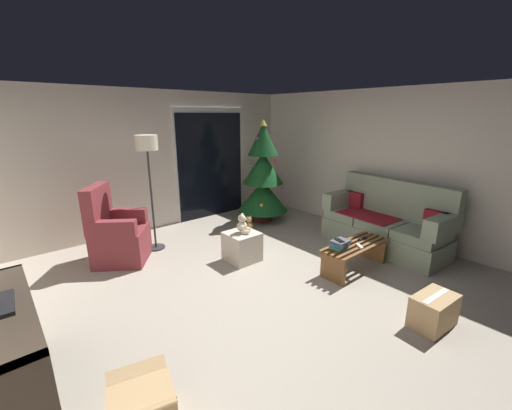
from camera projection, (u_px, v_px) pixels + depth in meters
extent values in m
plane|color=#9E9384|center=(268.00, 289.00, 3.94)|extent=(7.00, 7.00, 0.00)
cube|color=beige|center=(156.00, 161.00, 5.84)|extent=(5.72, 0.12, 2.50)
cube|color=beige|center=(394.00, 165.00, 5.38)|extent=(0.12, 6.00, 2.50)
cube|color=silver|center=(211.00, 164.00, 6.53)|extent=(1.60, 0.02, 2.20)
cube|color=black|center=(211.00, 166.00, 6.53)|extent=(1.50, 0.02, 2.10)
cube|color=gray|center=(382.00, 238.00, 5.11)|extent=(0.90, 1.95, 0.34)
cube|color=gray|center=(422.00, 235.00, 4.55)|extent=(0.72, 0.65, 0.14)
cube|color=gray|center=(383.00, 224.00, 5.04)|extent=(0.72, 0.65, 0.14)
cube|color=gray|center=(351.00, 214.00, 5.52)|extent=(0.72, 0.65, 0.14)
cube|color=gray|center=(397.00, 198.00, 5.12)|extent=(0.34, 1.91, 0.60)
cube|color=gray|center=(443.00, 226.00, 4.31)|extent=(0.77, 0.26, 0.28)
cube|color=gray|center=(341.00, 199.00, 5.67)|extent=(0.77, 0.26, 0.28)
cube|color=maroon|center=(369.00, 215.00, 5.20)|extent=(0.67, 0.94, 0.02)
cube|color=maroon|center=(436.00, 220.00, 4.54)|extent=(0.14, 0.33, 0.28)
cube|color=maroon|center=(355.00, 200.00, 5.63)|extent=(0.14, 0.33, 0.28)
cube|color=brown|center=(368.00, 249.00, 4.20)|extent=(1.10, 0.05, 0.04)
cube|color=brown|center=(362.00, 247.00, 4.27)|extent=(1.10, 0.05, 0.04)
cube|color=brown|center=(356.00, 245.00, 4.33)|extent=(1.10, 0.05, 0.04)
cube|color=brown|center=(350.00, 243.00, 4.40)|extent=(1.10, 0.05, 0.04)
cube|color=brown|center=(345.00, 241.00, 4.46)|extent=(1.10, 0.05, 0.04)
cube|color=brown|center=(333.00, 269.00, 4.08)|extent=(0.05, 0.36, 0.34)
cube|color=brown|center=(374.00, 249.00, 4.69)|extent=(0.05, 0.36, 0.34)
cube|color=silver|center=(360.00, 246.00, 4.23)|extent=(0.12, 0.15, 0.02)
cube|color=black|center=(362.00, 239.00, 4.48)|extent=(0.16, 0.05, 0.02)
cube|color=#333338|center=(350.00, 242.00, 4.37)|extent=(0.15, 0.12, 0.02)
cube|color=#4C4C51|center=(339.00, 248.00, 4.15)|extent=(0.23, 0.20, 0.02)
cube|color=#337042|center=(339.00, 246.00, 4.15)|extent=(0.27, 0.20, 0.03)
cube|color=#285684|center=(340.00, 244.00, 4.15)|extent=(0.29, 0.21, 0.04)
cube|color=#4C4C51|center=(341.00, 241.00, 4.14)|extent=(0.23, 0.18, 0.03)
cube|color=black|center=(339.00, 240.00, 4.12)|extent=(0.12, 0.16, 0.01)
cylinder|color=#4C1E19|center=(263.00, 218.00, 6.45)|extent=(0.36, 0.36, 0.10)
cylinder|color=brown|center=(263.00, 213.00, 6.42)|extent=(0.08, 0.08, 0.12)
cone|color=#14471E|center=(263.00, 195.00, 6.32)|extent=(0.99, 0.99, 0.60)
cone|color=#14471E|center=(263.00, 168.00, 6.17)|extent=(0.79, 0.79, 0.60)
cone|color=#14471E|center=(263.00, 139.00, 6.02)|extent=(0.58, 0.58, 0.60)
sphere|color=red|center=(275.00, 160.00, 6.02)|extent=(0.06, 0.06, 0.06)
sphere|color=white|center=(256.00, 150.00, 5.92)|extent=(0.06, 0.06, 0.06)
sphere|color=blue|center=(264.00, 168.00, 6.49)|extent=(0.06, 0.06, 0.06)
sphere|color=red|center=(245.00, 181.00, 6.33)|extent=(0.06, 0.06, 0.06)
sphere|color=#1E8C33|center=(251.00, 166.00, 6.00)|extent=(0.06, 0.06, 0.06)
sphere|color=red|center=(268.00, 195.00, 6.78)|extent=(0.06, 0.06, 0.06)
sphere|color=white|center=(260.00, 157.00, 6.35)|extent=(0.06, 0.06, 0.06)
sphere|color=#B233A5|center=(283.00, 188.00, 6.23)|extent=(0.06, 0.06, 0.06)
sphere|color=#B233A5|center=(266.00, 166.00, 6.46)|extent=(0.06, 0.06, 0.06)
sphere|color=gold|center=(261.00, 205.00, 5.90)|extent=(0.06, 0.06, 0.06)
sphere|color=white|center=(276.00, 183.00, 6.52)|extent=(0.06, 0.06, 0.06)
sphere|color=#B233A5|center=(257.00, 138.00, 5.92)|extent=(0.06, 0.06, 0.06)
cone|color=#EAD14C|center=(263.00, 122.00, 5.93)|extent=(0.14, 0.14, 0.12)
cube|color=maroon|center=(123.00, 251.00, 4.66)|extent=(0.95, 0.95, 0.31)
cube|color=maroon|center=(121.00, 235.00, 4.59)|extent=(0.95, 0.95, 0.18)
cube|color=maroon|center=(98.00, 208.00, 4.46)|extent=(0.52, 0.65, 0.64)
cube|color=maroon|center=(127.00, 216.00, 4.81)|extent=(0.55, 0.45, 0.22)
cube|color=maroon|center=(114.00, 229.00, 4.27)|extent=(0.55, 0.45, 0.22)
cylinder|color=#2D2D30|center=(156.00, 247.00, 5.13)|extent=(0.28, 0.28, 0.02)
cylinder|color=#2D2D30|center=(152.00, 200.00, 4.91)|extent=(0.03, 0.03, 1.55)
cylinder|color=beige|center=(146.00, 143.00, 4.67)|extent=(0.32, 0.32, 0.22)
cube|color=#382D23|center=(21.00, 400.00, 2.39)|extent=(0.40, 1.40, 0.04)
cube|color=#382D23|center=(3.00, 313.00, 2.78)|extent=(0.40, 0.04, 0.81)
cube|color=#382D23|center=(10.00, 357.00, 2.28)|extent=(0.40, 0.04, 0.77)
cube|color=#382D23|center=(10.00, 357.00, 2.28)|extent=(0.40, 1.33, 0.04)
cube|color=beige|center=(242.00, 246.00, 4.66)|extent=(0.44, 0.44, 0.43)
cylinder|color=beige|center=(247.00, 230.00, 4.63)|extent=(0.12, 0.13, 0.06)
cylinder|color=beige|center=(245.00, 232.00, 4.54)|extent=(0.12, 0.13, 0.06)
sphere|color=beige|center=(242.00, 226.00, 4.58)|extent=(0.15, 0.15, 0.15)
sphere|color=beige|center=(242.00, 218.00, 4.54)|extent=(0.11, 0.11, 0.11)
sphere|color=#F4E5C1|center=(245.00, 219.00, 4.54)|extent=(0.04, 0.04, 0.04)
sphere|color=beige|center=(242.00, 214.00, 4.57)|extent=(0.04, 0.04, 0.04)
sphere|color=beige|center=(241.00, 216.00, 4.49)|extent=(0.04, 0.04, 0.04)
sphere|color=beige|center=(244.00, 224.00, 4.64)|extent=(0.06, 0.06, 0.06)
sphere|color=beige|center=(242.00, 227.00, 4.50)|extent=(0.06, 0.06, 0.06)
cylinder|color=tan|center=(245.00, 229.00, 5.91)|extent=(0.08, 0.12, 0.06)
cylinder|color=tan|center=(250.00, 228.00, 5.96)|extent=(0.08, 0.12, 0.06)
sphere|color=tan|center=(249.00, 226.00, 5.87)|extent=(0.15, 0.15, 0.15)
sphere|color=tan|center=(249.00, 219.00, 5.84)|extent=(0.11, 0.11, 0.11)
sphere|color=tan|center=(248.00, 219.00, 5.88)|extent=(0.04, 0.04, 0.04)
sphere|color=tan|center=(247.00, 217.00, 5.80)|extent=(0.04, 0.04, 0.04)
sphere|color=tan|center=(251.00, 217.00, 5.84)|extent=(0.04, 0.04, 0.04)
sphere|color=tan|center=(245.00, 225.00, 5.85)|extent=(0.06, 0.06, 0.06)
sphere|color=tan|center=(252.00, 224.00, 5.92)|extent=(0.06, 0.06, 0.06)
cube|color=tan|center=(142.00, 408.00, 2.18)|extent=(0.49, 0.39, 0.29)
cube|color=tan|center=(136.00, 370.00, 2.29)|extent=(0.42, 0.19, 0.06)
cube|color=tan|center=(433.00, 311.00, 3.21)|extent=(0.50, 0.34, 0.34)
cube|color=beige|center=(436.00, 296.00, 3.17)|extent=(0.44, 0.10, 0.00)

